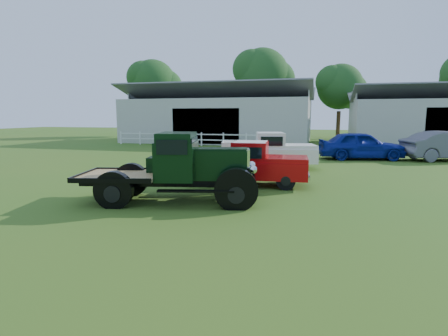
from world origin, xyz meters
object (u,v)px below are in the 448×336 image
(red_pickup, at_px, (248,163))
(vintage_flatbed, at_px, (174,167))
(white_pickup, at_px, (268,151))
(misc_car_blue, at_px, (361,145))

(red_pickup, bearing_deg, vintage_flatbed, -121.74)
(white_pickup, xyz_separation_m, misc_car_blue, (4.93, 5.25, -0.04))
(misc_car_blue, bearing_deg, red_pickup, 141.56)
(vintage_flatbed, relative_size, misc_car_blue, 1.08)
(red_pickup, xyz_separation_m, misc_car_blue, (5.07, 9.65, 0.01))
(vintage_flatbed, relative_size, red_pickup, 1.16)
(vintage_flatbed, xyz_separation_m, white_pickup, (1.82, 7.62, -0.18))
(vintage_flatbed, xyz_separation_m, red_pickup, (1.67, 3.22, -0.22))
(vintage_flatbed, distance_m, white_pickup, 7.83)
(vintage_flatbed, bearing_deg, misc_car_blue, 49.28)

